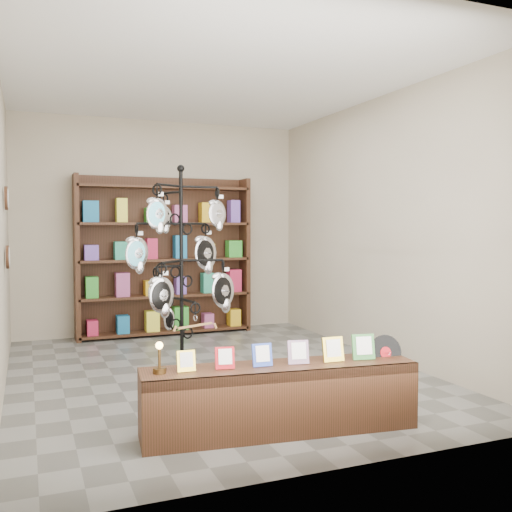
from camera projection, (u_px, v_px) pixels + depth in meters
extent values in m
plane|color=slate|center=(216.00, 373.00, 5.87)|extent=(5.00, 5.00, 0.00)
plane|color=#B6AB92|center=(161.00, 227.00, 8.11)|extent=(4.00, 0.00, 4.00)
plane|color=#B6AB92|center=(341.00, 229.00, 3.48)|extent=(4.00, 0.00, 4.00)
plane|color=#B6AB92|center=(0.00, 228.00, 5.05)|extent=(0.00, 5.00, 5.00)
plane|color=#B6AB92|center=(381.00, 228.00, 6.54)|extent=(0.00, 5.00, 5.00)
plane|color=white|center=(215.00, 78.00, 5.72)|extent=(5.00, 5.00, 0.00)
cylinder|color=black|center=(182.00, 388.00, 5.27)|extent=(0.54, 0.54, 0.03)
cylinder|color=black|center=(182.00, 281.00, 5.22)|extent=(0.04, 0.04, 2.02)
sphere|color=black|center=(181.00, 168.00, 5.16)|extent=(0.07, 0.07, 0.07)
ellipsoid|color=silver|center=(169.00, 319.00, 5.40)|extent=(0.11, 0.07, 0.21)
cube|color=tan|center=(195.00, 326.00, 4.99)|extent=(0.36, 0.18, 0.04)
cube|color=black|center=(280.00, 399.00, 4.19)|extent=(2.07, 0.65, 0.50)
cube|color=gold|center=(186.00, 361.00, 3.99)|extent=(0.13, 0.06, 0.15)
cube|color=#AA0D14|center=(225.00, 358.00, 4.06)|extent=(0.14, 0.07, 0.16)
cube|color=#263FA5|center=(262.00, 355.00, 4.13)|extent=(0.15, 0.07, 0.17)
cube|color=#E54C33|center=(298.00, 352.00, 4.20)|extent=(0.16, 0.07, 0.18)
cube|color=gold|center=(333.00, 349.00, 4.28)|extent=(0.17, 0.07, 0.18)
cube|color=#337233|center=(363.00, 347.00, 4.34)|extent=(0.18, 0.08, 0.19)
cylinder|color=black|center=(385.00, 353.00, 4.45)|extent=(0.28, 0.09, 0.27)
cylinder|color=#AA0D14|center=(386.00, 353.00, 4.45)|extent=(0.09, 0.04, 0.09)
cylinder|color=#442E13|center=(160.00, 371.00, 3.94)|extent=(0.09, 0.09, 0.04)
cylinder|color=#442E13|center=(159.00, 359.00, 3.94)|extent=(0.02, 0.02, 0.13)
sphere|color=#FFBF59|center=(159.00, 345.00, 3.93)|extent=(0.05, 0.05, 0.05)
cube|color=black|center=(163.00, 255.00, 8.08)|extent=(2.40, 0.04, 2.20)
cube|color=black|center=(77.00, 258.00, 7.49)|extent=(0.06, 0.36, 2.20)
cube|color=black|center=(244.00, 254.00, 8.37)|extent=(0.06, 0.36, 2.20)
cube|color=black|center=(166.00, 331.00, 7.98)|extent=(2.36, 0.36, 0.04)
cube|color=black|center=(165.00, 295.00, 7.96)|extent=(2.36, 0.36, 0.03)
cube|color=black|center=(165.00, 260.00, 7.93)|extent=(2.36, 0.36, 0.04)
cube|color=black|center=(165.00, 224.00, 7.90)|extent=(2.36, 0.36, 0.04)
cube|color=black|center=(165.00, 188.00, 7.88)|extent=(2.36, 0.36, 0.04)
cylinder|color=black|center=(6.00, 198.00, 5.78)|extent=(0.03, 0.24, 0.24)
cylinder|color=black|center=(8.00, 257.00, 5.82)|extent=(0.03, 0.24, 0.24)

